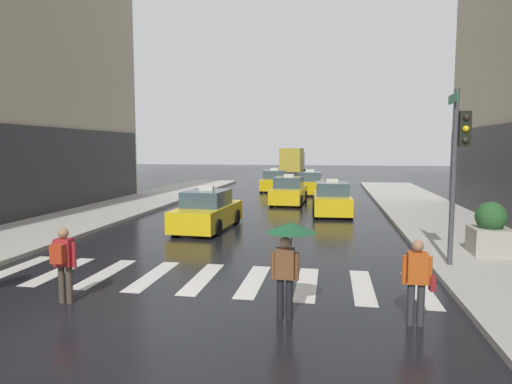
# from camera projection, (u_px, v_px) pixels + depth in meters

# --- Properties ---
(ground_plane) EXTENTS (160.00, 160.00, 0.00)m
(ground_plane) POSITION_uv_depth(u_px,v_px,m) (157.00, 324.00, 8.45)
(ground_plane) COLOR black
(crosswalk_markings) EXTENTS (11.30, 2.80, 0.01)m
(crosswalk_markings) POSITION_uv_depth(u_px,v_px,m) (202.00, 278.00, 11.40)
(crosswalk_markings) COLOR silver
(crosswalk_markings) RESTS_ON ground
(traffic_light_pole) EXTENTS (0.44, 0.84, 4.80)m
(traffic_light_pole) POSITION_uv_depth(u_px,v_px,m) (458.00, 152.00, 11.88)
(traffic_light_pole) COLOR #47474C
(traffic_light_pole) RESTS_ON curb_right
(taxi_lead) EXTENTS (2.12, 4.63, 1.80)m
(taxi_lead) POSITION_uv_depth(u_px,v_px,m) (207.00, 212.00, 18.34)
(taxi_lead) COLOR yellow
(taxi_lead) RESTS_ON ground
(taxi_second) EXTENTS (2.09, 4.61, 1.80)m
(taxi_second) POSITION_uv_depth(u_px,v_px,m) (332.00, 200.00, 22.63)
(taxi_second) COLOR yellow
(taxi_second) RESTS_ON ground
(taxi_third) EXTENTS (2.06, 4.60, 1.80)m
(taxi_third) POSITION_uv_depth(u_px,v_px,m) (289.00, 192.00, 26.80)
(taxi_third) COLOR yellow
(taxi_third) RESTS_ON ground
(taxi_fourth) EXTENTS (2.00, 4.57, 1.80)m
(taxi_fourth) POSITION_uv_depth(u_px,v_px,m) (310.00, 184.00, 32.54)
(taxi_fourth) COLOR yellow
(taxi_fourth) RESTS_ON ground
(taxi_fifth) EXTENTS (2.00, 4.57, 1.80)m
(taxi_fifth) POSITION_uv_depth(u_px,v_px,m) (274.00, 182.00, 34.90)
(taxi_fifth) COLOR yellow
(taxi_fifth) RESTS_ON ground
(box_truck) EXTENTS (2.39, 7.58, 3.35)m
(box_truck) POSITION_uv_depth(u_px,v_px,m) (293.00, 162.00, 49.62)
(box_truck) COLOR #2D2D2D
(box_truck) RESTS_ON ground
(pedestrian_with_umbrella) EXTENTS (0.96, 0.96, 1.94)m
(pedestrian_with_umbrella) POSITION_uv_depth(u_px,v_px,m) (289.00, 244.00, 8.54)
(pedestrian_with_umbrella) COLOR black
(pedestrian_with_umbrella) RESTS_ON ground
(pedestrian_with_backpack) EXTENTS (0.55, 0.43, 1.65)m
(pedestrian_with_backpack) POSITION_uv_depth(u_px,v_px,m) (64.00, 260.00, 9.47)
(pedestrian_with_backpack) COLOR #473D33
(pedestrian_with_backpack) RESTS_ON ground
(pedestrian_with_handbag) EXTENTS (0.60, 0.24, 1.65)m
(pedestrian_with_handbag) POSITION_uv_depth(u_px,v_px,m) (418.00, 278.00, 8.29)
(pedestrian_with_handbag) COLOR #333338
(pedestrian_with_handbag) RESTS_ON ground
(planter_near_corner) EXTENTS (1.10, 1.10, 1.60)m
(planter_near_corner) POSITION_uv_depth(u_px,v_px,m) (490.00, 231.00, 13.33)
(planter_near_corner) COLOR #A8A399
(planter_near_corner) RESTS_ON curb_right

